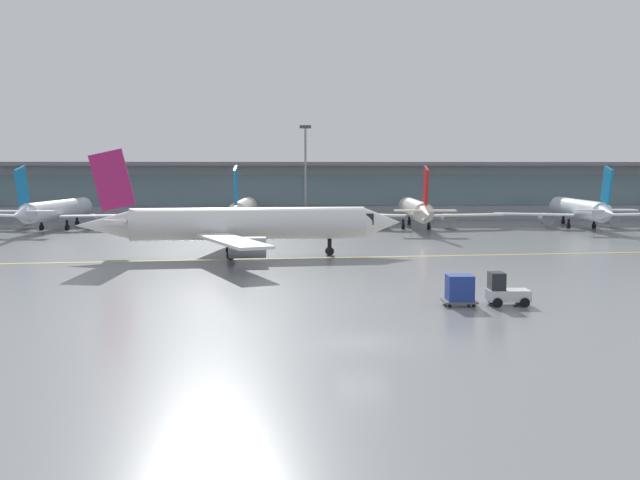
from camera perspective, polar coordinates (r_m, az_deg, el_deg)
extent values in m
plane|color=gray|center=(36.51, 3.40, -8.00)|extent=(400.00, 400.00, 0.00)
cube|color=yellow|center=(69.29, -5.63, -1.51)|extent=(109.46, 11.62, 0.01)
cube|color=#8C939E|center=(124.84, -0.79, 3.77)|extent=(184.40, 8.00, 9.00)
cube|color=slate|center=(120.75, -0.73, 3.92)|extent=(177.02, 0.16, 5.04)
cube|color=slate|center=(123.27, -0.77, 5.98)|extent=(191.78, 11.00, 0.60)
cylinder|color=silver|center=(109.22, -19.81, 2.26)|extent=(4.44, 19.51, 2.69)
cone|color=silver|center=(119.70, -17.75, 2.59)|extent=(2.84, 3.44, 2.55)
cube|color=black|center=(117.68, -18.12, 2.70)|extent=(2.31, 2.60, 0.94)
cone|color=silver|center=(98.42, -22.45, 1.83)|extent=(2.67, 4.49, 2.28)
cube|color=silver|center=(110.66, -23.40, 1.78)|extent=(11.23, 6.37, 0.22)
cylinder|color=#999EA3|center=(110.82, -22.09, 1.45)|extent=(1.91, 2.98, 1.66)
cube|color=silver|center=(105.32, -16.67, 1.84)|extent=(11.34, 4.56, 0.22)
cylinder|color=#999EA3|center=(107.24, -17.57, 1.48)|extent=(1.91, 2.98, 1.66)
cube|color=#1472B2|center=(99.05, -22.31, 3.96)|extent=(0.61, 3.63, 5.06)
cube|color=silver|center=(100.31, -23.19, 2.09)|extent=(4.11, 2.25, 0.19)
cube|color=silver|center=(98.65, -21.13, 2.12)|extent=(4.11, 2.25, 0.19)
cylinder|color=black|center=(115.61, -18.50, 1.45)|extent=(0.35, 0.35, 1.42)
cylinder|color=black|center=(115.64, -18.49, 1.27)|extent=(0.50, 0.75, 0.71)
cylinder|color=black|center=(108.61, -20.98, 1.11)|extent=(0.35, 0.35, 1.42)
cylinder|color=black|center=(108.64, -20.97, 0.93)|extent=(0.50, 0.75, 0.71)
cylinder|color=black|center=(107.20, -19.20, 1.12)|extent=(0.35, 0.35, 1.42)
cylinder|color=black|center=(107.23, -19.20, 0.93)|extent=(0.50, 0.75, 0.71)
cylinder|color=silver|center=(105.02, -6.03, 2.44)|extent=(3.12, 19.40, 2.69)
cone|color=silver|center=(116.25, -5.56, 2.75)|extent=(2.62, 3.28, 2.55)
cube|color=black|center=(114.09, -5.65, 2.87)|extent=(2.15, 2.46, 0.94)
cone|color=silver|center=(93.26, -6.64, 2.03)|extent=(2.38, 4.35, 2.28)
cube|color=silver|center=(104.31, -9.87, 1.96)|extent=(11.31, 5.71, 0.22)
cylinder|color=#999EA3|center=(105.22, -8.57, 1.60)|extent=(1.72, 2.88, 1.66)
cube|color=silver|center=(103.13, -2.29, 2.00)|extent=(11.34, 5.26, 0.22)
cylinder|color=#999EA3|center=(104.43, -3.49, 1.62)|extent=(1.72, 2.88, 1.66)
cube|color=#1472B2|center=(93.96, -6.62, 4.27)|extent=(0.37, 3.63, 5.06)
cube|color=silver|center=(94.61, -7.77, 2.31)|extent=(3.99, 1.99, 0.19)
cube|color=silver|center=(94.24, -5.38, 2.32)|extent=(3.99, 1.99, 0.19)
cylinder|color=black|center=(111.88, -5.73, 1.58)|extent=(0.35, 0.35, 1.42)
cylinder|color=black|center=(111.91, -5.73, 1.40)|extent=(0.45, 0.72, 0.71)
cylinder|color=black|center=(103.75, -7.09, 1.25)|extent=(0.35, 0.35, 1.42)
cylinder|color=black|center=(103.78, -7.09, 1.05)|extent=(0.45, 0.72, 0.71)
cylinder|color=black|center=(103.44, -5.09, 1.26)|extent=(0.35, 0.35, 1.42)
cylinder|color=black|center=(103.47, -5.09, 1.06)|extent=(0.45, 0.72, 0.71)
cylinder|color=silver|center=(104.88, 7.44, 2.42)|extent=(3.66, 19.46, 2.69)
cone|color=silver|center=(116.08, 6.76, 2.73)|extent=(2.71, 3.35, 2.55)
cube|color=black|center=(113.93, 6.89, 2.85)|extent=(2.22, 2.52, 0.94)
cone|color=silver|center=(93.18, 8.33, 2.00)|extent=(2.50, 4.41, 2.28)
cube|color=silver|center=(102.74, 3.73, 1.97)|extent=(11.29, 5.98, 0.22)
cylinder|color=#999EA3|center=(104.12, 4.91, 1.60)|extent=(1.80, 2.93, 1.66)
cube|color=silver|center=(104.44, 11.29, 1.94)|extent=(11.35, 4.98, 0.22)
cylinder|color=#999EA3|center=(105.26, 9.98, 1.58)|extent=(1.80, 2.93, 1.66)
cube|color=red|center=(93.88, 8.29, 4.25)|extent=(0.47, 3.63, 5.06)
cube|color=silver|center=(94.07, 7.04, 2.30)|extent=(4.04, 2.09, 0.19)
cube|color=silver|center=(94.61, 9.42, 2.29)|extent=(4.04, 2.09, 0.19)
cylinder|color=black|center=(111.72, 7.01, 1.56)|extent=(0.35, 0.35, 1.42)
cylinder|color=black|center=(111.75, 7.00, 1.38)|extent=(0.47, 0.73, 0.71)
cylinder|color=black|center=(103.25, 6.53, 1.23)|extent=(0.35, 0.35, 1.42)
cylinder|color=black|center=(103.27, 6.53, 1.04)|extent=(0.47, 0.73, 0.71)
cylinder|color=black|center=(103.69, 8.53, 1.23)|extent=(0.35, 0.35, 1.42)
cylinder|color=black|center=(103.72, 8.53, 1.03)|extent=(0.47, 0.73, 0.71)
cylinder|color=white|center=(111.93, 19.57, 2.34)|extent=(3.99, 19.48, 2.69)
cone|color=white|center=(122.69, 17.93, 2.66)|extent=(2.77, 3.39, 2.55)
cube|color=black|center=(120.61, 18.22, 2.76)|extent=(2.25, 2.55, 0.94)
cone|color=white|center=(100.78, 21.65, 1.94)|extent=(2.57, 4.44, 2.28)
cube|color=white|center=(108.50, 16.36, 1.95)|extent=(11.26, 6.15, 0.22)
cylinder|color=#999EA3|center=(110.27, 17.30, 1.59)|extent=(1.85, 2.95, 1.66)
cube|color=white|center=(112.83, 23.12, 1.86)|extent=(11.35, 4.80, 0.22)
cylinder|color=#999EA3|center=(113.18, 21.85, 1.54)|extent=(1.85, 2.95, 1.66)
cube|color=#1472B2|center=(101.44, 21.56, 4.02)|extent=(0.53, 3.63, 5.06)
cube|color=white|center=(101.20, 20.38, 2.22)|extent=(4.07, 2.16, 0.19)
cube|color=white|center=(102.55, 22.47, 2.19)|extent=(4.07, 2.16, 0.19)
cylinder|color=black|center=(118.49, 18.52, 1.54)|extent=(0.35, 0.35, 1.42)
cylinder|color=black|center=(118.52, 18.51, 1.37)|extent=(0.48, 0.74, 0.71)
cylinder|color=black|center=(110.00, 18.89, 1.24)|extent=(0.35, 0.35, 1.42)
cylinder|color=black|center=(110.02, 18.88, 1.05)|extent=(0.48, 0.74, 0.71)
cylinder|color=black|center=(111.14, 20.67, 1.22)|extent=(0.35, 0.35, 1.42)
cylinder|color=black|center=(111.17, 20.67, 1.04)|extent=(0.48, 0.74, 0.71)
cylinder|color=white|center=(70.95, -5.57, 1.28)|extent=(22.82, 5.44, 3.14)
cone|color=white|center=(72.79, 4.86, 1.40)|extent=(4.06, 3.36, 2.98)
cube|color=black|center=(72.23, 2.92, 1.69)|extent=(3.06, 2.73, 1.10)
cone|color=white|center=(71.63, -16.69, 1.11)|extent=(5.27, 3.17, 2.67)
cube|color=white|center=(78.97, -7.19, 1.08)|extent=(5.19, 13.26, 0.26)
cylinder|color=#999EA3|center=(76.50, -6.10, 0.29)|extent=(3.51, 2.27, 1.94)
cube|color=white|center=(62.95, -6.89, -0.07)|extent=(7.57, 13.11, 0.26)
cylinder|color=#999EA3|center=(65.66, -5.73, -0.59)|extent=(3.51, 2.27, 1.94)
cube|color=#B21E66|center=(71.30, -15.98, 4.53)|extent=(4.25, 0.76, 5.92)
cube|color=white|center=(73.70, -15.38, 1.64)|extent=(2.68, 4.82, 0.22)
cube|color=white|center=(69.12, -15.84, 1.37)|extent=(2.68, 4.82, 0.22)
cylinder|color=black|center=(71.99, 0.75, -0.55)|extent=(0.41, 0.41, 1.66)
cylinder|color=black|center=(72.03, 0.75, -0.88)|extent=(0.88, 0.59, 0.83)
cylinder|color=black|center=(73.22, -7.08, -0.48)|extent=(0.41, 0.41, 1.66)
cylinder|color=black|center=(73.27, -7.07, -0.81)|extent=(0.88, 0.59, 0.83)
cylinder|color=black|center=(69.00, -7.00, -0.86)|extent=(0.41, 0.41, 1.66)
cylinder|color=black|center=(69.04, -6.99, -1.20)|extent=(0.88, 0.59, 0.83)
cube|color=silver|center=(47.40, 14.52, -4.20)|extent=(2.62, 1.44, 0.70)
cube|color=#1E2328|center=(47.06, 13.67, -3.14)|extent=(0.92, 1.25, 1.10)
cylinder|color=black|center=(48.36, 15.25, -4.44)|extent=(0.60, 0.23, 0.60)
cylinder|color=black|center=(47.05, 15.74, -4.74)|extent=(0.60, 0.23, 0.60)
cylinder|color=black|center=(47.90, 13.30, -4.49)|extent=(0.60, 0.23, 0.60)
cylinder|color=black|center=(46.57, 13.74, -4.79)|extent=(0.60, 0.23, 0.60)
cube|color=#595B60|center=(46.71, 10.86, -4.72)|extent=(2.12, 1.63, 0.12)
cube|color=navy|center=(46.57, 10.88, -3.68)|extent=(1.62, 1.52, 1.60)
cylinder|color=black|center=(47.58, 11.56, -4.75)|extent=(0.22, 0.10, 0.22)
cylinder|color=black|center=(46.24, 11.96, -5.06)|extent=(0.22, 0.10, 0.22)
cylinder|color=black|center=(47.26, 9.79, -4.79)|extent=(0.22, 0.10, 0.22)
cylinder|color=black|center=(45.92, 10.13, -5.11)|extent=(0.22, 0.10, 0.22)
cylinder|color=gray|center=(115.04, -1.15, 5.05)|extent=(0.36, 0.36, 14.79)
cube|color=#3F3F42|center=(115.21, -1.15, 8.86)|extent=(1.80, 0.30, 0.50)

